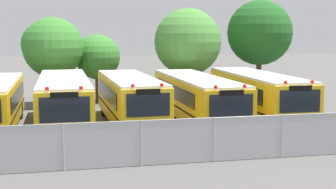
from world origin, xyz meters
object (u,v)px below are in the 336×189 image
tree_3 (186,43)px  tree_4 (260,32)px  school_bus_1 (64,100)px  tree_1 (51,47)px  school_bus_4 (257,95)px  tree_2 (97,56)px  school_bus_3 (196,97)px  school_bus_2 (130,98)px

tree_3 → tree_4: tree_4 is taller
school_bus_1 → tree_1: size_ratio=1.87×
school_bus_4 → tree_2: (-8.25, 9.29, 1.81)m
school_bus_4 → tree_4: size_ratio=1.46×
school_bus_1 → school_bus_4: 10.69m
school_bus_4 → school_bus_3: bearing=-3.1°
school_bus_2 → tree_4: (11.28, 9.10, 3.58)m
school_bus_2 → tree_3: tree_3 is taller
school_bus_2 → tree_3: (5.25, 8.25, 2.77)m
school_bus_3 → tree_2: size_ratio=2.34×
tree_1 → tree_2: bearing=16.1°
tree_2 → tree_4: size_ratio=0.65×
school_bus_1 → tree_4: size_ratio=1.51×
school_bus_3 → tree_4: 12.27m
tree_3 → tree_1: bearing=-179.7°
tree_2 → school_bus_3: bearing=-62.1°
tree_1 → school_bus_2: bearing=-62.8°
school_bus_4 → tree_2: 12.56m
school_bus_3 → tree_1: (-7.96, 8.08, 2.60)m
school_bus_1 → school_bus_3: size_ratio=0.99×
school_bus_4 → tree_3: 9.08m
school_bus_4 → tree_3: bearing=-75.2°
tree_1 → tree_4: (15.49, 0.90, 1.02)m
school_bus_1 → tree_3: 12.40m
tree_2 → tree_4: (12.30, -0.02, 1.75)m
school_bus_1 → school_bus_2: size_ratio=1.11×
tree_2 → tree_1: bearing=-163.9°
school_bus_2 → school_bus_4: bearing=177.2°
school_bus_1 → school_bus_4: size_ratio=1.04×
school_bus_1 → school_bus_2: (3.46, 0.13, -0.02)m
school_bus_3 → tree_2: (-4.77, 9.00, 1.87)m
school_bus_3 → tree_4: tree_4 is taller
school_bus_1 → tree_4: (14.73, 9.24, 3.56)m
school_bus_1 → tree_3: bearing=-136.3°
tree_1 → tree_4: bearing=3.3°
school_bus_4 → tree_2: tree_2 is taller
school_bus_2 → tree_4: tree_4 is taller
school_bus_4 → tree_2: size_ratio=2.24×
tree_2 → school_bus_2: bearing=-83.6°
school_bus_2 → tree_2: bearing=-85.1°
school_bus_2 → tree_4: 14.93m
school_bus_4 → school_bus_2: bearing=0.3°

